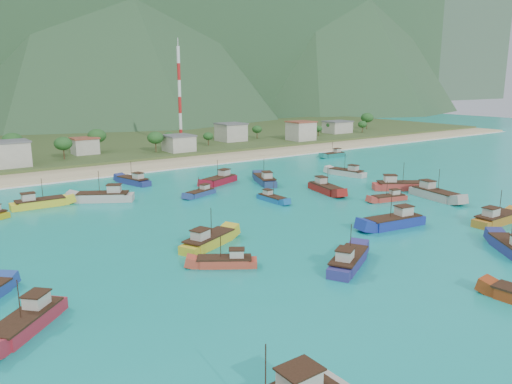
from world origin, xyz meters
TOP-DOWN VIEW (x-y plane):
  - ground at (0.00, 0.00)m, footprint 600.00×600.00m
  - beach at (0.00, 79.00)m, footprint 400.00×18.00m
  - land at (0.00, 140.00)m, footprint 400.00×110.00m
  - surf_line at (0.00, 69.50)m, footprint 400.00×2.50m
  - village at (17.79, 100.63)m, footprint 217.72×25.95m
  - vegetation at (-9.07, 103.04)m, footprint 276.02×26.55m
  - radio_tower at (28.82, 108.00)m, footprint 1.20×1.20m
  - boat_1 at (10.90, -10.32)m, footprint 12.75×5.43m
  - boat_4 at (-22.82, 0.45)m, footprint 11.81×7.60m
  - boat_5 at (-12.89, 55.43)m, footprint 5.74×11.23m
  - boat_6 at (15.36, 35.57)m, footprint 7.61×12.28m
  - boat_10 at (4.92, 19.09)m, footprint 2.59×8.34m
  - boat_11 at (-53.32, -12.00)m, footprint 10.30×10.05m
  - boat_12 at (36.78, -1.08)m, footprint 5.97×13.12m
  - boat_13 at (-5.34, 33.39)m, footprint 8.82×5.19m
  - boat_16 at (-38.98, 44.28)m, footprint 11.26×3.61m
  - boat_17 at (41.23, 30.71)m, footprint 5.44×11.34m
  - boat_20 at (26.65, 3.76)m, footprint 8.84×4.37m
  - boat_21 at (-11.07, -19.68)m, footprint 11.58×8.45m
  - boat_22 at (37.84, 9.86)m, footprint 12.15×10.21m
  - boat_23 at (28.32, -20.45)m, footprint 11.59×3.46m
  - boat_25 at (-25.75, 41.26)m, footprint 12.60×9.66m
  - boat_26 at (5.70, 42.55)m, footprint 12.07×7.64m
  - boat_28 at (63.53, 58.63)m, footprint 9.66×3.02m
  - boat_29 at (21.11, 18.62)m, footprint 5.94×12.04m
  - boat_31 at (-25.41, -8.83)m, footprint 8.91×7.26m

SIDE VIEW (x-z plane):
  - ground at x=0.00m, z-range 0.00..0.00m
  - beach at x=0.00m, z-range -0.60..0.60m
  - land at x=0.00m, z-range -1.20..1.20m
  - surf_line at x=0.00m, z-range -0.04..0.04m
  - boat_10 at x=4.92m, z-range -1.95..2.95m
  - boat_13 at x=-5.34m, z-range -1.99..3.02m
  - boat_20 at x=26.65m, z-range -1.99..3.03m
  - boat_31 at x=-25.41m, z-range -2.08..3.22m
  - boat_28 at x=63.53m, z-range -2.20..3.48m
  - boat_5 at x=-12.89m, z-range -2.42..3.95m
  - boat_17 at x=41.23m, z-range -2.44..4.00m
  - boat_11 at x=-53.32m, z-range -2.48..4.08m
  - boat_16 at x=-38.98m, z-range -2.49..4.11m
  - boat_21 at x=-11.07m, z-range -2.53..4.19m
  - boat_4 at x=-22.82m, z-range -2.54..4.20m
  - boat_29 at x=21.11m, z-range -2.57..4.27m
  - boat_23 at x=28.32m, z-range -2.57..4.27m
  - boat_26 at x=5.70m, z-range -2.58..4.30m
  - boat_6 at x=15.36m, z-range -2.62..4.37m
  - boat_1 at x=10.90m, z-range -2.72..4.58m
  - boat_22 at x=37.84m, z-range -2.72..4.59m
  - boat_25 at x=-25.75m, z-range -2.74..4.65m
  - boat_12 at x=36.78m, z-range -2.77..4.70m
  - village at x=17.79m, z-range 1.05..8.65m
  - vegetation at x=-9.07m, z-range 0.88..9.86m
  - radio_tower at x=28.82m, z-range 1.60..39.27m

